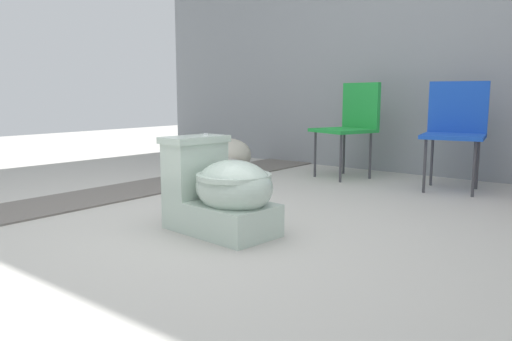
% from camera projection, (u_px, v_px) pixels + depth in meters
% --- Properties ---
extents(ground_plane, '(14.00, 14.00, 0.00)m').
position_uv_depth(ground_plane, '(194.00, 232.00, 2.68)').
color(ground_plane, '#A8A59E').
extents(gravel_strip, '(0.56, 8.00, 0.01)m').
position_uv_depth(gravel_strip, '(129.00, 190.00, 3.81)').
color(gravel_strip, '#605B56').
rests_on(gravel_strip, ground).
extents(building_wall, '(7.00, 0.20, 2.60)m').
position_uv_depth(building_wall, '(461.00, 28.00, 4.30)').
color(building_wall, gray).
rests_on(building_wall, ground).
extents(toilet, '(0.66, 0.43, 0.52)m').
position_uv_depth(toilet, '(221.00, 192.00, 2.65)').
color(toilet, '#B2C6B7').
rests_on(toilet, ground).
extents(folding_chair_left, '(0.56, 0.56, 0.83)m').
position_uv_depth(folding_chair_left, '(352.00, 120.00, 4.40)').
color(folding_chair_left, '#1E8C38').
rests_on(folding_chair_left, ground).
extents(folding_chair_middle, '(0.52, 0.52, 0.83)m').
position_uv_depth(folding_chair_middle, '(456.00, 123.00, 3.84)').
color(folding_chair_middle, '#1947B2').
rests_on(folding_chair_middle, ground).
extents(boulder_near, '(0.60, 0.62, 0.32)m').
position_uv_depth(boulder_near, '(228.00, 155.00, 4.74)').
color(boulder_near, '#ADA899').
rests_on(boulder_near, ground).
extents(boulder_far, '(0.36, 0.37, 0.18)m').
position_uv_depth(boulder_far, '(227.00, 167.00, 4.45)').
color(boulder_far, gray).
rests_on(boulder_far, ground).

